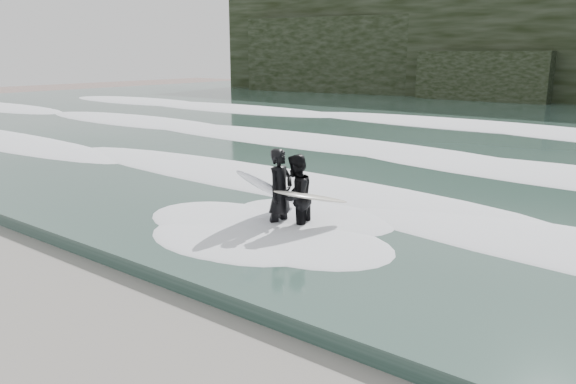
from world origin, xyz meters
TOP-DOWN VIEW (x-y plane):
  - sea at (0.00, 29.00)m, footprint 90.00×52.00m
  - foam_near at (0.00, 9.00)m, footprint 60.00×3.20m
  - foam_mid at (0.00, 16.00)m, footprint 60.00×4.00m
  - foam_far at (0.00, 25.00)m, footprint 60.00×4.80m
  - surfer_left at (-0.24, 6.44)m, footprint 1.01×2.09m
  - surfer_right at (0.24, 6.50)m, footprint 1.44×1.88m

SIDE VIEW (x-z plane):
  - sea at x=0.00m, z-range 0.00..0.30m
  - foam_near at x=0.00m, z-range 0.30..0.50m
  - foam_mid at x=0.00m, z-range 0.30..0.54m
  - foam_far at x=0.00m, z-range 0.30..0.60m
  - surfer_right at x=0.24m, z-range 0.00..1.83m
  - surfer_left at x=-0.24m, z-range 0.01..1.93m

